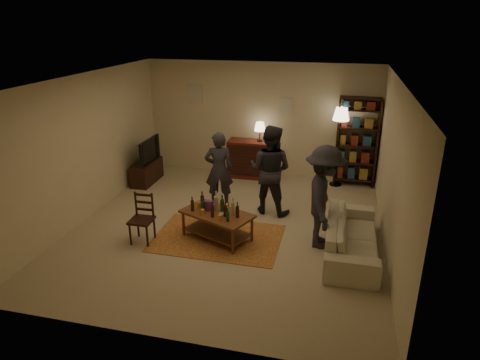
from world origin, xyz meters
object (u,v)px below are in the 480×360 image
(bookshelf, at_px, (356,141))
(floor_lamp, at_px, (341,120))
(person_right, at_px, (270,170))
(person_left, at_px, (219,170))
(tv_stand, at_px, (147,166))
(person_by_sofa, at_px, (324,197))
(sofa, at_px, (352,236))
(dining_chair, at_px, (143,216))
(dresser, at_px, (249,158))
(coffee_table, at_px, (217,216))

(bookshelf, distance_m, floor_lamp, 0.64)
(bookshelf, height_order, person_right, bookshelf)
(person_left, relative_size, person_right, 0.88)
(floor_lamp, bearing_deg, tv_stand, -168.84)
(person_right, relative_size, person_by_sofa, 1.01)
(sofa, relative_size, person_by_sofa, 1.19)
(bookshelf, relative_size, person_by_sofa, 1.15)
(person_by_sofa, bearing_deg, tv_stand, 60.98)
(bookshelf, xyz_separation_m, person_by_sofa, (-0.55, -3.02, -0.16))
(tv_stand, distance_m, person_by_sofa, 4.65)
(bookshelf, height_order, person_left, bookshelf)
(dining_chair, relative_size, bookshelf, 0.44)
(tv_stand, relative_size, person_right, 0.60)
(tv_stand, bearing_deg, dresser, 22.07)
(coffee_table, distance_m, dining_chair, 1.27)
(floor_lamp, bearing_deg, person_left, -142.99)
(dresser, relative_size, sofa, 0.65)
(coffee_table, xyz_separation_m, person_by_sofa, (1.78, 0.20, 0.45))
(person_by_sofa, bearing_deg, dining_chair, 97.77)
(coffee_table, height_order, dining_chair, dining_chair)
(dresser, bearing_deg, person_by_sofa, -57.35)
(dining_chair, bearing_deg, tv_stand, 112.62)
(sofa, xyz_separation_m, person_right, (-1.58, 1.27, 0.58))
(dining_chair, relative_size, person_by_sofa, 0.50)
(tv_stand, relative_size, floor_lamp, 0.59)
(sofa, distance_m, person_by_sofa, 0.78)
(coffee_table, height_order, person_left, person_left)
(dining_chair, xyz_separation_m, tv_stand, (-1.15, 2.60, -0.07))
(floor_lamp, relative_size, person_by_sofa, 1.03)
(dresser, bearing_deg, person_left, -97.51)
(coffee_table, height_order, tv_stand, tv_stand)
(coffee_table, bearing_deg, dresser, 92.07)
(dresser, distance_m, person_right, 2.05)
(coffee_table, relative_size, person_right, 0.78)
(bookshelf, distance_m, person_right, 2.51)
(person_left, relative_size, person_by_sofa, 0.89)
(dining_chair, bearing_deg, dresser, 71.34)
(tv_stand, relative_size, person_left, 0.68)
(person_right, bearing_deg, coffee_table, 74.08)
(dining_chair, xyz_separation_m, dresser, (1.10, 3.51, 0.02))
(dining_chair, relative_size, dresser, 0.64)
(sofa, bearing_deg, dining_chair, 96.53)
(dresser, bearing_deg, floor_lamp, -1.76)
(dining_chair, height_order, person_by_sofa, person_by_sofa)
(dining_chair, height_order, tv_stand, tv_stand)
(coffee_table, bearing_deg, dining_chair, -163.67)
(bookshelf, xyz_separation_m, person_left, (-2.67, -1.86, -0.26))
(dresser, bearing_deg, sofa, -52.46)
(coffee_table, relative_size, person_by_sofa, 0.79)
(tv_stand, xyz_separation_m, dresser, (2.25, 0.91, 0.09))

